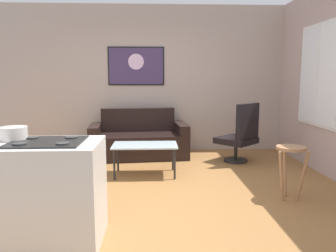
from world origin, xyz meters
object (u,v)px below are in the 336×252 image
Objects in this scene: bar_stool at (291,158)px; mixing_bowl at (14,134)px; wall_painting at (136,66)px; couch at (139,141)px; armchair at (241,135)px; coffee_table at (145,147)px.

mixing_bowl is (-2.81, -0.80, 0.44)m from bar_stool.
wall_painting is at bearing 125.04° from bar_stool.
couch is 3.23m from mixing_bowl.
bar_stool is at bearing -85.53° from armchair.
wall_painting is (-1.79, 1.02, 1.18)m from armchair.
couch is at bearing 130.07° from bar_stool.
coffee_table is at bearing -83.03° from couch.
bar_stool is at bearing -54.96° from wall_painting.
coffee_table is 2.10m from wall_painting.
mixing_bowl is (-0.94, -3.02, 0.65)m from couch.
wall_painting reaches higher than armchair.
mixing_bowl is at bearing -120.09° from coffee_table.
couch reaches higher than bar_stool.
mixing_bowl is (-2.67, -2.53, 0.47)m from armchair.
armchair is at bearing 22.67° from coffee_table.
bar_stool is at bearing -31.59° from coffee_table.
mixing_bowl is at bearing -107.26° from couch.
wall_painting reaches higher than coffee_table.
armchair reaches higher than bar_stool.
wall_painting reaches higher than mixing_bowl.
couch is 1.90× the size of coffee_table.
coffee_table is (0.14, -1.16, 0.13)m from couch.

